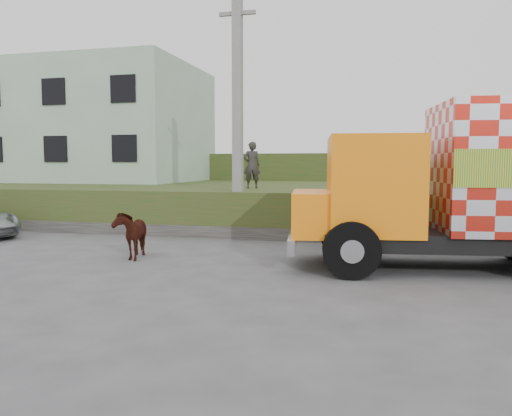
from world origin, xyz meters
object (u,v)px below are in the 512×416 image
(utility_pole, at_px, (238,112))
(cargo_truck, at_px, (501,185))
(cow, at_px, (131,234))
(pedestrian, at_px, (252,165))

(utility_pole, height_order, cargo_truck, utility_pole)
(cow, height_order, pedestrian, pedestrian)
(cargo_truck, relative_size, pedestrian, 5.02)
(cow, bearing_deg, pedestrian, 60.27)
(utility_pole, distance_m, cow, 5.72)
(cow, xyz_separation_m, pedestrian, (1.51, 6.45, 1.74))
(cargo_truck, distance_m, pedestrian, 9.28)
(cow, relative_size, pedestrian, 0.85)
(cargo_truck, relative_size, cow, 5.91)
(cargo_truck, xyz_separation_m, cow, (-8.79, -0.71, -1.31))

